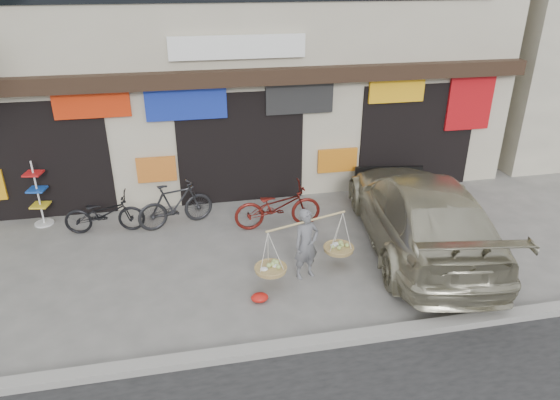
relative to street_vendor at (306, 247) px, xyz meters
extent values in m
plane|color=slate|center=(-0.71, 0.11, -0.62)|extent=(70.00, 70.00, 0.00)
cube|color=gray|center=(-0.71, -1.89, -0.56)|extent=(70.00, 0.25, 0.12)
cube|color=#BBB297|center=(-0.71, 6.61, 2.88)|extent=(14.00, 6.00, 7.00)
cube|color=black|center=(-0.71, 3.46, 2.43)|extent=(14.00, 0.35, 0.35)
cube|color=black|center=(-5.21, 3.86, 0.73)|extent=(3.00, 0.60, 2.70)
cube|color=black|center=(-0.71, 3.86, 0.73)|extent=(3.00, 0.60, 2.70)
cube|color=black|center=(3.79, 3.86, 0.73)|extent=(3.00, 0.60, 2.70)
cube|color=red|center=(-3.91, 3.53, 1.98)|extent=(1.60, 0.08, 0.60)
cube|color=#162CA0|center=(-1.91, 3.53, 1.88)|extent=(1.80, 0.08, 0.70)
cube|color=black|center=(0.69, 3.53, 1.88)|extent=(1.60, 0.08, 0.70)
cube|color=#F8AD16|center=(3.09, 3.53, 1.98)|extent=(1.40, 0.08, 0.60)
cube|color=#B80E13|center=(5.09, 3.53, 1.58)|extent=(1.20, 0.08, 1.40)
cube|color=orange|center=(-2.71, 3.53, 0.38)|extent=(0.90, 0.08, 0.60)
cube|color=orange|center=(1.69, 3.53, 0.28)|extent=(1.00, 0.08, 0.60)
cube|color=white|center=(-0.71, 3.53, 3.08)|extent=(3.00, 0.08, 0.50)
imported|color=slate|center=(0.00, 0.00, 0.07)|extent=(0.58, 0.46, 1.37)
cylinder|color=tan|center=(0.00, 0.00, 0.53)|extent=(1.59, 0.53, 0.04)
cylinder|color=#A2864D|center=(-0.70, -0.22, -0.24)|extent=(0.56, 0.56, 0.07)
ellipsoid|color=#A5BF66|center=(-0.70, -0.22, -0.18)|extent=(0.39, 0.39, 0.10)
cylinder|color=#A2864D|center=(0.70, 0.22, -0.24)|extent=(0.56, 0.56, 0.07)
ellipsoid|color=#A5BF66|center=(0.70, 0.22, -0.18)|extent=(0.39, 0.39, 0.10)
imported|color=black|center=(-3.85, 2.56, -0.18)|extent=(1.72, 0.68, 0.89)
imported|color=black|center=(-2.33, 2.55, -0.11)|extent=(1.77, 0.96, 1.03)
imported|color=#55130E|center=(-0.13, 2.04, -0.12)|extent=(1.92, 0.68, 1.01)
imported|color=#ADA78B|center=(2.54, 0.66, 0.16)|extent=(2.96, 5.62, 1.55)
cube|color=black|center=(2.93, 3.17, -0.07)|extent=(1.70, 0.36, 0.45)
cube|color=silver|center=(2.94, 3.23, -0.17)|extent=(0.45, 0.09, 0.12)
cylinder|color=silver|center=(-5.28, 3.21, -0.60)|extent=(0.42, 0.42, 0.04)
cylinder|color=silver|center=(-5.28, 3.21, 0.14)|extent=(0.04, 0.04, 1.52)
cube|color=yellow|center=(-5.28, 3.21, -0.15)|extent=(0.42, 0.42, 0.04)
cube|color=#194CB2|center=(-5.28, 3.21, 0.23)|extent=(0.42, 0.42, 0.04)
cube|color=red|center=(-5.28, 3.21, 0.61)|extent=(0.42, 0.42, 0.04)
ellipsoid|color=red|center=(-0.97, -0.60, -0.55)|extent=(0.31, 0.25, 0.14)
camera|label=1|loc=(-2.04, -7.65, 4.64)|focal=32.00mm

